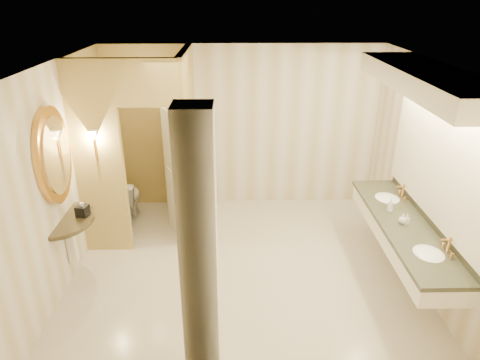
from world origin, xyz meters
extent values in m
plane|color=beige|center=(0.00, 0.00, 0.00)|extent=(4.50, 4.50, 0.00)
plane|color=silver|center=(0.00, 0.00, 2.70)|extent=(4.50, 4.50, 0.00)
cube|color=beige|center=(0.00, 2.00, 1.35)|extent=(4.50, 0.02, 2.70)
cube|color=beige|center=(0.00, -2.00, 1.35)|extent=(4.50, 0.02, 2.70)
cube|color=beige|center=(-2.25, 0.00, 1.35)|extent=(0.02, 4.00, 2.70)
cube|color=beige|center=(2.25, 0.00, 1.35)|extent=(0.02, 4.00, 2.70)
cube|color=#CDBA6B|center=(-0.80, 1.25, 1.35)|extent=(0.10, 1.50, 2.70)
cube|color=#CDBA6B|center=(-1.93, 0.50, 1.35)|extent=(0.65, 0.10, 2.70)
cube|color=#CDBA6B|center=(-1.20, 0.50, 2.40)|extent=(0.80, 0.10, 0.60)
cube|color=white|center=(-0.98, 0.86, 1.05)|extent=(0.40, 0.74, 2.10)
cylinder|color=#C6833F|center=(-1.93, 0.43, 1.55)|extent=(0.03, 0.03, 0.30)
cone|color=white|center=(-1.93, 0.43, 1.75)|extent=(0.14, 0.14, 0.14)
cube|color=white|center=(1.95, -0.35, 0.73)|extent=(0.60, 2.46, 0.24)
cube|color=black|center=(1.95, -0.35, 0.85)|extent=(0.64, 2.50, 0.05)
cube|color=black|center=(2.23, -0.35, 0.92)|extent=(0.03, 2.46, 0.10)
ellipsoid|color=white|center=(1.95, -1.02, 0.83)|extent=(0.40, 0.44, 0.15)
cylinder|color=#C6833F|center=(2.15, -1.02, 0.96)|extent=(0.03, 0.03, 0.22)
ellipsoid|color=white|center=(1.95, 0.31, 0.83)|extent=(0.40, 0.44, 0.15)
cylinder|color=#C6833F|center=(2.15, 0.31, 0.96)|extent=(0.03, 0.03, 0.22)
cube|color=white|center=(2.23, -0.35, 1.70)|extent=(0.03, 2.46, 1.40)
cube|color=white|center=(1.95, -0.35, 2.59)|extent=(0.75, 2.66, 0.22)
cylinder|color=black|center=(-2.23, -0.18, 0.85)|extent=(0.89, 0.89, 0.05)
cube|color=white|center=(-2.19, -0.18, 0.55)|extent=(0.10, 0.10, 0.60)
cylinder|color=gold|center=(-2.21, -0.18, 1.70)|extent=(0.07, 0.89, 0.89)
cylinder|color=white|center=(-2.17, -0.18, 1.70)|extent=(0.02, 0.72, 0.72)
cube|color=white|center=(-0.43, -1.80, 1.35)|extent=(0.31, 0.31, 2.70)
cube|color=black|center=(-2.01, -0.11, 0.94)|extent=(0.16, 0.16, 0.14)
imported|color=white|center=(-1.86, 1.36, 0.37)|extent=(0.43, 0.73, 0.74)
imported|color=beige|center=(1.93, -0.40, 0.94)|extent=(0.07, 0.07, 0.12)
imported|color=silver|center=(1.90, -0.38, 0.94)|extent=(0.11, 0.11, 0.12)
imported|color=#C6B28C|center=(1.85, -0.07, 0.97)|extent=(0.09, 0.09, 0.20)
camera|label=1|loc=(-0.14, -4.83, 3.45)|focal=32.00mm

